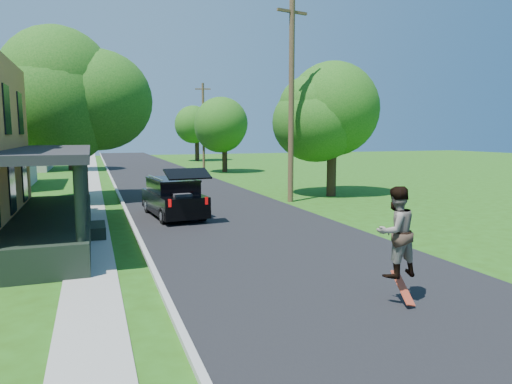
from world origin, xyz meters
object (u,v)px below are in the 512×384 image
object	(u,v)px
skateboarder	(396,232)
tree_right_near	(332,109)
black_suv	(174,197)
utility_pole_near	(291,99)

from	to	relation	value
skateboarder	tree_right_near	distance (m)	17.57
black_suv	utility_pole_near	world-z (taller)	utility_pole_near
black_suv	skateboarder	world-z (taller)	skateboarder
tree_right_near	utility_pole_near	world-z (taller)	utility_pole_near
black_suv	skateboarder	size ratio (longest dim) A/B	2.59
skateboarder	tree_right_near	bearing A→B (deg)	-120.15
black_suv	skateboarder	distance (m)	12.26
tree_right_near	utility_pole_near	size ratio (longest dim) A/B	0.76
skateboarder	tree_right_near	size ratio (longest dim) A/B	0.24
tree_right_near	black_suv	bearing A→B (deg)	-159.24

